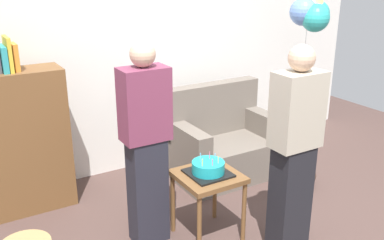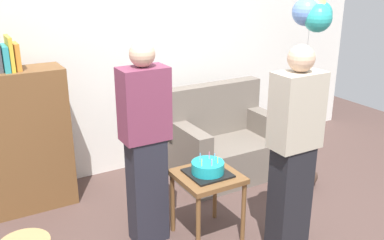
% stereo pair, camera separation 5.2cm
% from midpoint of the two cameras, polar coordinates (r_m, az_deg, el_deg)
% --- Properties ---
extents(wall_back, '(6.00, 0.10, 2.70)m').
position_cam_midpoint_polar(wall_back, '(4.69, -7.76, 9.69)').
color(wall_back, silver).
rests_on(wall_back, ground_plane).
extents(couch, '(1.10, 0.70, 0.96)m').
position_cam_midpoint_polar(couch, '(4.66, 3.70, -3.17)').
color(couch, '#6B6056').
rests_on(couch, ground_plane).
extents(bookshelf, '(0.80, 0.36, 1.61)m').
position_cam_midpoint_polar(bookshelf, '(4.17, -21.81, -2.26)').
color(bookshelf, brown).
rests_on(bookshelf, ground_plane).
extents(side_table, '(0.48, 0.48, 0.57)m').
position_cam_midpoint_polar(side_table, '(3.53, 1.67, -8.30)').
color(side_table, brown).
rests_on(side_table, ground_plane).
extents(birthday_cake, '(0.32, 0.32, 0.17)m').
position_cam_midpoint_polar(birthday_cake, '(3.47, 1.69, -6.32)').
color(birthday_cake, black).
rests_on(birthday_cake, side_table).
extents(person_blowing_candles, '(0.36, 0.22, 1.63)m').
position_cam_midpoint_polar(person_blowing_candles, '(3.37, -6.46, -3.28)').
color(person_blowing_candles, '#23232D').
rests_on(person_blowing_candles, ground_plane).
extents(person_holding_cake, '(0.36, 0.22, 1.63)m').
position_cam_midpoint_polar(person_holding_cake, '(3.31, 12.70, -4.13)').
color(person_holding_cake, black).
rests_on(person_holding_cake, ground_plane).
extents(handbag, '(0.28, 0.14, 0.20)m').
position_cam_midpoint_polar(handbag, '(4.61, 14.22, -7.33)').
color(handbag, '#473328').
rests_on(handbag, ground_plane).
extents(balloon_bunch, '(0.46, 0.41, 1.83)m').
position_cam_midpoint_polar(balloon_bunch, '(4.91, 15.05, 13.27)').
color(balloon_bunch, silver).
rests_on(balloon_bunch, ground_plane).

